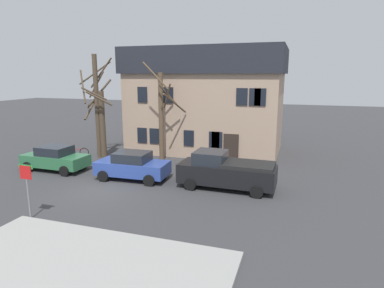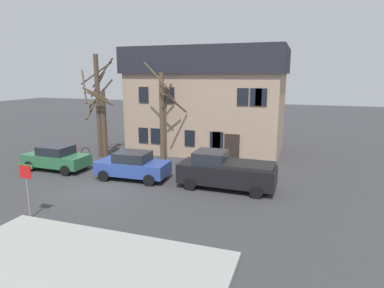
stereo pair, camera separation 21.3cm
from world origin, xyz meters
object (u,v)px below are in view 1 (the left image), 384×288
(building_main, at_px, (207,99))
(pickup_truck_black, at_px, (226,171))
(street_sign_pole, at_px, (27,181))
(car_blue_sedan, at_px, (133,166))
(tree_bare_near, at_px, (97,103))
(car_green_sedan, at_px, (55,158))
(tree_bare_far, at_px, (162,114))
(tree_bare_mid, at_px, (102,121))
(bicycle_leaning, at_px, (77,152))

(building_main, xyz_separation_m, pickup_truck_black, (3.75, -9.40, -3.29))
(building_main, bearing_deg, street_sign_pole, -102.81)
(car_blue_sedan, bearing_deg, tree_bare_near, 140.90)
(car_green_sedan, height_order, car_blue_sedan, car_blue_sedan)
(building_main, xyz_separation_m, tree_bare_far, (-2.09, -4.76, -0.77))
(pickup_truck_black, bearing_deg, tree_bare_far, 141.50)
(tree_bare_mid, relative_size, car_blue_sedan, 1.35)
(pickup_truck_black, bearing_deg, car_blue_sedan, -178.65)
(building_main, distance_m, street_sign_pole, 16.73)
(car_green_sedan, distance_m, bicycle_leaning, 3.76)
(car_green_sedan, xyz_separation_m, car_blue_sedan, (5.86, -0.12, 0.02))
(tree_bare_mid, height_order, street_sign_pole, tree_bare_mid)
(car_blue_sedan, bearing_deg, tree_bare_mid, 138.88)
(tree_bare_mid, bearing_deg, tree_bare_near, -176.89)
(car_blue_sedan, bearing_deg, tree_bare_far, 90.42)
(tree_bare_far, distance_m, bicycle_leaning, 7.57)
(tree_bare_mid, relative_size, tree_bare_far, 0.83)
(tree_bare_mid, height_order, pickup_truck_black, tree_bare_mid)
(tree_bare_far, distance_m, pickup_truck_black, 7.88)
(tree_bare_far, relative_size, car_green_sedan, 1.64)
(tree_bare_near, distance_m, pickup_truck_black, 12.09)
(car_green_sedan, relative_size, pickup_truck_black, 0.81)
(tree_bare_near, height_order, bicycle_leaning, tree_bare_near)
(tree_bare_near, bearing_deg, car_blue_sedan, -39.10)
(tree_bare_near, bearing_deg, car_green_sedan, -100.23)
(bicycle_leaning, bearing_deg, car_blue_sedan, -28.59)
(car_blue_sedan, height_order, street_sign_pole, street_sign_pole)
(bicycle_leaning, bearing_deg, tree_bare_mid, 12.73)
(car_green_sedan, xyz_separation_m, pickup_truck_black, (11.66, 0.01, 0.17))
(street_sign_pole, distance_m, bicycle_leaning, 11.64)
(pickup_truck_black, relative_size, street_sign_pole, 2.18)
(car_green_sedan, distance_m, street_sign_pole, 8.00)
(car_blue_sedan, bearing_deg, bicycle_leaning, 151.41)
(tree_bare_near, bearing_deg, pickup_truck_black, -20.24)
(tree_bare_far, xyz_separation_m, street_sign_pole, (-1.57, -11.37, -1.76))
(tree_bare_mid, height_order, tree_bare_far, tree_bare_far)
(tree_bare_near, xyz_separation_m, pickup_truck_black, (10.93, -4.03, -3.23))
(tree_bare_far, relative_size, pickup_truck_black, 1.32)
(tree_bare_mid, height_order, car_green_sedan, tree_bare_mid)
(tree_bare_near, xyz_separation_m, car_blue_sedan, (5.13, -4.17, -3.38))
(tree_bare_far, height_order, car_blue_sedan, tree_bare_far)
(street_sign_pole, bearing_deg, bicycle_leaning, 116.87)
(tree_bare_mid, distance_m, tree_bare_far, 4.85)
(tree_bare_far, distance_m, street_sign_pole, 11.61)
(tree_bare_mid, bearing_deg, car_green_sedan, -104.67)
(building_main, relative_size, street_sign_pole, 5.02)
(car_blue_sedan, bearing_deg, building_main, 77.83)
(street_sign_pole, bearing_deg, tree_bare_near, 108.12)
(tree_bare_near, relative_size, bicycle_leaning, 4.72)
(building_main, relative_size, tree_bare_near, 1.61)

